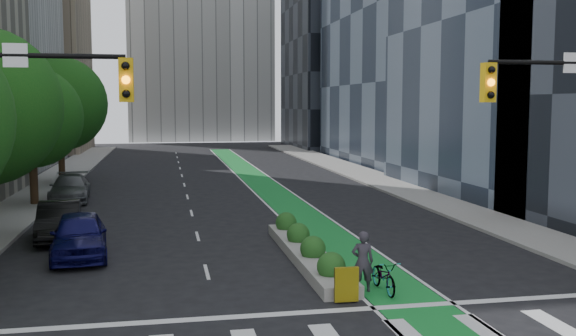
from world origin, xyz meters
name	(u,v)px	position (x,y,z in m)	size (l,w,h in m)	color
ground	(321,327)	(0.00, 0.00, 0.00)	(160.00, 160.00, 0.00)	black
sidewalk_left	(31,198)	(-11.80, 25.00, 0.07)	(3.60, 90.00, 0.15)	gray
sidewalk_right	(402,188)	(11.80, 25.00, 0.07)	(3.60, 90.00, 0.15)	gray
bike_lane_paint	(261,183)	(3.00, 30.00, 0.01)	(2.20, 70.00, 0.01)	#188431
building_tan_far	(23,42)	(-20.00, 66.00, 13.00)	(14.00, 16.00, 26.00)	tan
building_dark_end	(345,41)	(20.00, 68.00, 14.00)	(14.00, 18.00, 28.00)	black
tree_midfar	(31,117)	(-11.00, 22.00, 4.95)	(5.60, 5.60, 7.76)	black
tree_far	(60,104)	(-11.00, 32.00, 5.69)	(6.60, 6.60, 9.00)	black
median_planter	(306,250)	(1.20, 7.04, 0.37)	(1.20, 10.26, 1.10)	gray
bicycle	(384,276)	(2.64, 2.69, 0.50)	(0.66, 1.89, 1.00)	gray
cyclist	(363,261)	(2.00, 2.82, 0.93)	(0.68, 0.45, 1.87)	#332E37
parked_car_left_near	(79,235)	(-7.00, 9.04, 0.83)	(1.96, 4.88, 1.66)	#0C0B46
parked_car_left_mid	(59,221)	(-8.25, 12.53, 0.78)	(1.66, 4.76, 1.57)	black
parked_car_left_far	(70,188)	(-9.31, 23.55, 0.77)	(2.17, 5.33, 1.55)	#545759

